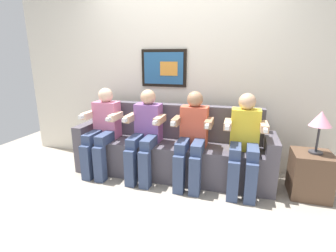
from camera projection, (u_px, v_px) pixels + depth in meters
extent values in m
plane|color=#9E9384|center=(165.00, 185.00, 3.05)|extent=(6.38, 6.38, 0.00)
cube|color=silver|center=(180.00, 72.00, 3.42)|extent=(4.91, 0.05, 2.60)
cube|color=black|center=(164.00, 68.00, 3.42)|extent=(0.63, 0.03, 0.50)
cube|color=#26598C|center=(163.00, 68.00, 3.41)|extent=(0.55, 0.02, 0.42)
cube|color=orange|center=(169.00, 69.00, 3.38)|extent=(0.24, 0.02, 0.18)
cube|color=#514C56|center=(171.00, 159.00, 3.26)|extent=(2.23, 0.58, 0.45)
cube|color=#514C56|center=(175.00, 121.00, 3.34)|extent=(2.23, 0.14, 0.45)
cube|color=#514C56|center=(90.00, 144.00, 3.55)|extent=(0.14, 0.58, 0.62)
cube|color=#514C56|center=(269.00, 163.00, 2.92)|extent=(0.14, 0.58, 0.62)
cube|color=pink|center=(107.00, 119.00, 3.36)|extent=(0.32, 0.20, 0.48)
sphere|color=beige|center=(106.00, 95.00, 3.28)|extent=(0.19, 0.19, 0.19)
cube|color=#38476B|center=(94.00, 136.00, 3.25)|extent=(0.12, 0.40, 0.12)
cube|color=#38476B|center=(107.00, 137.00, 3.20)|extent=(0.12, 0.40, 0.12)
cube|color=#38476B|center=(87.00, 162.00, 3.14)|extent=(0.12, 0.12, 0.45)
cube|color=#38476B|center=(100.00, 164.00, 3.09)|extent=(0.12, 0.12, 0.45)
cube|color=beige|center=(89.00, 115.00, 3.28)|extent=(0.08, 0.28, 0.08)
cube|color=beige|center=(115.00, 116.00, 3.18)|extent=(0.08, 0.28, 0.08)
cube|color=white|center=(109.00, 119.00, 3.03)|extent=(0.04, 0.13, 0.04)
cube|color=white|center=(82.00, 117.00, 3.13)|extent=(0.04, 0.10, 0.04)
cube|color=#8C59A5|center=(149.00, 123.00, 3.20)|extent=(0.32, 0.20, 0.48)
sphere|color=tan|center=(148.00, 97.00, 3.12)|extent=(0.19, 0.19, 0.19)
cube|color=#38476B|center=(136.00, 140.00, 3.09)|extent=(0.12, 0.40, 0.12)
cube|color=#38476B|center=(150.00, 141.00, 3.04)|extent=(0.12, 0.40, 0.12)
cube|color=#38476B|center=(131.00, 168.00, 2.98)|extent=(0.12, 0.12, 0.45)
cube|color=#38476B|center=(145.00, 170.00, 2.93)|extent=(0.12, 0.12, 0.45)
cube|color=tan|center=(131.00, 118.00, 3.12)|extent=(0.08, 0.28, 0.08)
cube|color=tan|center=(160.00, 120.00, 3.02)|extent=(0.08, 0.28, 0.08)
cube|color=white|center=(156.00, 122.00, 2.87)|extent=(0.04, 0.13, 0.04)
cube|color=white|center=(125.00, 120.00, 2.97)|extent=(0.04, 0.10, 0.04)
cube|color=#D8593F|center=(194.00, 126.00, 3.05)|extent=(0.32, 0.20, 0.48)
sphere|color=#9E7556|center=(195.00, 99.00, 2.96)|extent=(0.19, 0.19, 0.19)
cube|color=#38476B|center=(183.00, 144.00, 2.93)|extent=(0.12, 0.40, 0.12)
cube|color=#38476B|center=(199.00, 146.00, 2.88)|extent=(0.12, 0.40, 0.12)
cube|color=#38476B|center=(179.00, 174.00, 2.82)|extent=(0.12, 0.12, 0.45)
cube|color=#38476B|center=(195.00, 176.00, 2.77)|extent=(0.12, 0.12, 0.45)
cube|color=#9E7556|center=(177.00, 121.00, 2.97)|extent=(0.08, 0.28, 0.08)
cube|color=#9E7556|center=(209.00, 123.00, 2.86)|extent=(0.08, 0.28, 0.08)
cube|color=white|center=(207.00, 126.00, 2.71)|extent=(0.04, 0.13, 0.04)
cube|color=white|center=(173.00, 123.00, 2.81)|extent=(0.04, 0.10, 0.04)
cube|color=yellow|center=(245.00, 130.00, 2.89)|extent=(0.32, 0.20, 0.48)
sphere|color=tan|center=(247.00, 102.00, 2.80)|extent=(0.19, 0.19, 0.19)
cube|color=#38476B|center=(235.00, 149.00, 2.78)|extent=(0.12, 0.40, 0.12)
cube|color=#38476B|center=(252.00, 151.00, 2.73)|extent=(0.12, 0.40, 0.12)
cube|color=#38476B|center=(233.00, 181.00, 2.67)|extent=(0.12, 0.12, 0.45)
cube|color=#38476B|center=(251.00, 183.00, 2.62)|extent=(0.12, 0.12, 0.45)
cube|color=tan|center=(228.00, 124.00, 2.81)|extent=(0.08, 0.28, 0.08)
cube|color=tan|center=(264.00, 127.00, 2.71)|extent=(0.08, 0.28, 0.08)
cube|color=white|center=(265.00, 130.00, 2.56)|extent=(0.04, 0.13, 0.04)
cube|color=white|center=(227.00, 127.00, 2.66)|extent=(0.04, 0.10, 0.04)
cube|color=brown|center=(310.00, 174.00, 2.76)|extent=(0.40, 0.40, 0.50)
cylinder|color=#333338|center=(316.00, 152.00, 2.69)|extent=(0.14, 0.14, 0.02)
cylinder|color=#333338|center=(318.00, 139.00, 2.65)|extent=(0.02, 0.02, 0.28)
cone|color=pink|center=(321.00, 119.00, 2.59)|extent=(0.22, 0.22, 0.16)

